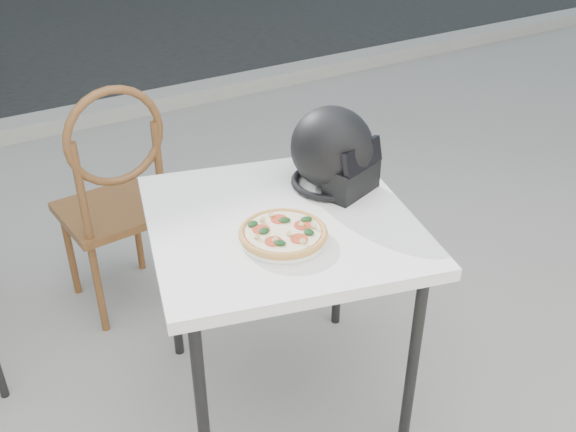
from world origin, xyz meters
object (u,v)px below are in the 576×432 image
cafe_table_main (281,236)px  pizza (283,233)px  helmet (334,153)px  cafe_chair_main (115,191)px  plate (283,238)px

cafe_table_main → pizza: (-0.07, -0.12, 0.11)m
helmet → cafe_chair_main: 1.04m
pizza → cafe_chair_main: size_ratio=0.32×
pizza → cafe_table_main: bearing=61.7°
plate → cafe_chair_main: 1.05m
pizza → helmet: helmet is taller
cafe_table_main → helmet: (0.28, 0.10, 0.21)m
pizza → helmet: size_ratio=0.93×
cafe_table_main → plate: 0.16m
cafe_table_main → pizza: pizza is taller
pizza → cafe_chair_main: bearing=104.1°
plate → helmet: 0.43m
helmet → cafe_table_main: bearing=-179.6°
pizza → plate: bearing=-122.7°
pizza → cafe_chair_main: (-0.25, 1.00, -0.24)m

